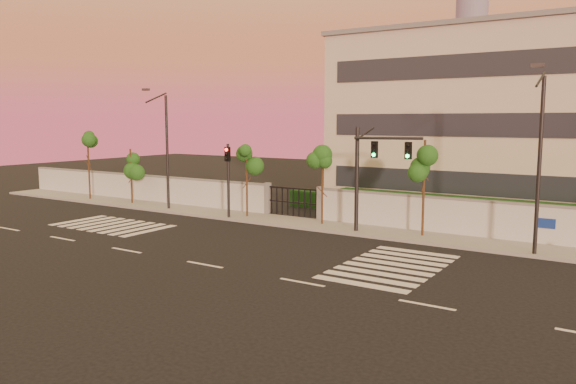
% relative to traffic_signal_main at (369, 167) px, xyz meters
% --- Properties ---
extents(ground, '(120.00, 120.00, 0.00)m').
position_rel_traffic_signal_main_xyz_m(ground, '(-3.26, -9.86, -3.74)').
color(ground, black).
rests_on(ground, ground).
extents(sidewalk, '(60.00, 3.00, 0.15)m').
position_rel_traffic_signal_main_xyz_m(sidewalk, '(-3.26, 0.64, -3.66)').
color(sidewalk, gray).
rests_on(sidewalk, ground).
extents(perimeter_wall, '(60.00, 0.36, 2.20)m').
position_rel_traffic_signal_main_xyz_m(perimeter_wall, '(-3.15, 2.14, -2.66)').
color(perimeter_wall, silver).
rests_on(perimeter_wall, ground).
extents(hedge_row, '(41.00, 4.25, 1.80)m').
position_rel_traffic_signal_main_xyz_m(hedge_row, '(-2.09, 4.88, -2.92)').
color(hedge_row, black).
rests_on(hedge_row, ground).
extents(institutional_building, '(24.40, 12.40, 12.25)m').
position_rel_traffic_signal_main_xyz_m(institutional_building, '(5.74, 12.13, 2.42)').
color(institutional_building, beige).
rests_on(institutional_building, ground).
extents(distant_skyscraper, '(16.00, 16.00, 118.00)m').
position_rel_traffic_signal_main_xyz_m(distant_skyscraper, '(-68.26, 270.14, 58.25)').
color(distant_skyscraper, slate).
rests_on(distant_skyscraper, ground).
extents(road_markings, '(57.00, 7.62, 0.02)m').
position_rel_traffic_signal_main_xyz_m(road_markings, '(-4.84, -6.10, -3.73)').
color(road_markings, silver).
rests_on(road_markings, ground).
extents(street_tree_a, '(1.60, 1.27, 5.32)m').
position_rel_traffic_signal_main_xyz_m(street_tree_a, '(-24.04, 0.34, 0.18)').
color(street_tree_a, '#382314').
rests_on(street_tree_a, ground).
extents(street_tree_b, '(1.60, 1.28, 4.19)m').
position_rel_traffic_signal_main_xyz_m(street_tree_b, '(-19.53, 0.59, -0.65)').
color(street_tree_b, '#382314').
rests_on(street_tree_b, ground).
extents(street_tree_c, '(1.57, 1.25, 4.67)m').
position_rel_traffic_signal_main_xyz_m(street_tree_c, '(-8.75, 0.57, -0.29)').
color(street_tree_c, '#382314').
rests_on(street_tree_c, ground).
extents(street_tree_d, '(1.45, 1.16, 4.55)m').
position_rel_traffic_signal_main_xyz_m(street_tree_d, '(-3.36, 0.84, -0.38)').
color(street_tree_d, '#382314').
rests_on(street_tree_d, ground).
extents(street_tree_e, '(1.59, 1.26, 5.26)m').
position_rel_traffic_signal_main_xyz_m(street_tree_e, '(2.85, 0.77, 0.14)').
color(street_tree_e, '#382314').
rests_on(street_tree_e, ground).
extents(traffic_signal_main, '(3.67, 1.24, 5.91)m').
position_rel_traffic_signal_main_xyz_m(traffic_signal_main, '(0.00, 0.00, 0.00)').
color(traffic_signal_main, black).
rests_on(traffic_signal_main, ground).
extents(traffic_signal_secondary, '(0.37, 0.35, 4.82)m').
position_rel_traffic_signal_main_xyz_m(traffic_signal_secondary, '(-9.50, -0.44, -0.68)').
color(traffic_signal_secondary, black).
rests_on(traffic_signal_secondary, ground).
extents(streetlight_west, '(0.50, 2.01, 8.36)m').
position_rel_traffic_signal_main_xyz_m(streetlight_west, '(-15.33, -0.04, 0.78)').
color(streetlight_west, black).
rests_on(streetlight_west, ground).
extents(streetlight_east, '(0.52, 2.08, 8.64)m').
position_rel_traffic_signal_main_xyz_m(streetlight_east, '(8.62, -0.63, 0.93)').
color(streetlight_east, black).
rests_on(streetlight_east, ground).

